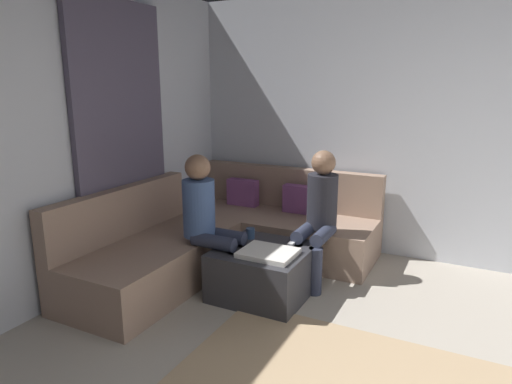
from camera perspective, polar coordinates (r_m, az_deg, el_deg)
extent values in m
cube|color=silver|center=(4.74, 25.79, 7.13)|extent=(6.00, 0.12, 2.70)
cube|color=#595166|center=(4.28, -16.77, 6.00)|extent=(0.06, 1.10, 2.50)
cube|color=#9E7F6B|center=(4.84, 2.56, -5.25)|extent=(2.10, 0.85, 0.42)
cube|color=#9E7F6B|center=(5.04, 4.28, 0.61)|extent=(2.10, 0.14, 0.45)
cube|color=#9E7F6B|center=(4.14, -12.96, -8.96)|extent=(0.85, 1.70, 0.42)
cube|color=#9E7F6B|center=(4.23, -16.99, -2.50)|extent=(0.14, 1.70, 0.45)
cube|color=#8C4C8C|center=(5.11, -1.70, -0.37)|extent=(0.36, 0.12, 0.36)
cube|color=#8C4C8C|center=(4.83, 5.62, -1.27)|extent=(0.36, 0.12, 0.36)
cube|color=#333338|center=(3.88, 0.96, -10.15)|extent=(0.76, 0.76, 0.42)
cube|color=white|center=(3.66, 1.57, -7.81)|extent=(0.44, 0.36, 0.04)
cylinder|color=#334C72|center=(4.03, -0.73, -5.31)|extent=(0.08, 0.08, 0.10)
cube|color=white|center=(3.92, 4.77, -6.46)|extent=(0.05, 0.15, 0.02)
cylinder|color=#2D3347|center=(3.92, 7.59, -10.02)|extent=(0.12, 0.12, 0.42)
cylinder|color=#2D3347|center=(3.98, 5.11, -9.60)|extent=(0.12, 0.12, 0.42)
cylinder|color=#2D3347|center=(4.00, 8.66, -5.42)|extent=(0.12, 0.40, 0.12)
cylinder|color=#2D3347|center=(4.06, 6.24, -5.08)|extent=(0.12, 0.40, 0.12)
cylinder|color=#26262D|center=(4.14, 8.48, -1.16)|extent=(0.28, 0.28, 0.50)
sphere|color=#8C664C|center=(4.06, 8.65, 3.76)|extent=(0.22, 0.22, 0.22)
cylinder|color=#2D3347|center=(3.95, -1.47, -9.75)|extent=(0.12, 0.12, 0.42)
cylinder|color=#2D3347|center=(3.80, -2.77, -10.70)|extent=(0.12, 0.12, 0.42)
cylinder|color=#2D3347|center=(3.94, -4.07, -5.60)|extent=(0.40, 0.12, 0.12)
cylinder|color=#2D3347|center=(3.80, -5.46, -6.39)|extent=(0.40, 0.12, 0.12)
cylinder|color=#3F598C|center=(3.90, -7.33, -2.05)|extent=(0.28, 0.28, 0.50)
sphere|color=#8C664C|center=(3.82, -7.50, 3.16)|extent=(0.22, 0.22, 0.22)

